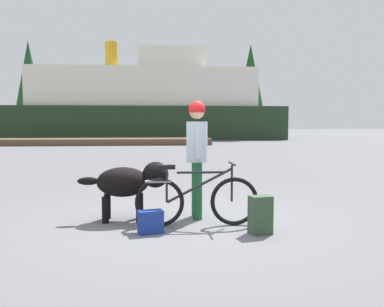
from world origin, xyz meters
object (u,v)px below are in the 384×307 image
(bicycle, at_px, (196,200))
(handbag_pannier, at_px, (151,222))
(dog, at_px, (130,182))
(backpack, at_px, (260,215))
(ferry_boat, at_px, (146,106))
(sailboat_moored, at_px, (62,133))
(person_cyclist, at_px, (197,147))

(bicycle, height_order, handbag_pannier, bicycle)
(dog, relative_size, backpack, 2.67)
(ferry_boat, height_order, sailboat_moored, ferry_boat)
(backpack, bearing_deg, sailboat_moored, 105.80)
(backpack, height_order, sailboat_moored, sailboat_moored)
(bicycle, distance_m, person_cyclist, 0.89)
(person_cyclist, bearing_deg, bicycle, -96.73)
(bicycle, xyz_separation_m, handbag_pannier, (-0.64, -0.32, -0.22))
(bicycle, bearing_deg, dog, 154.84)
(ferry_boat, bearing_deg, handbag_pannier, -88.85)
(person_cyclist, relative_size, backpack, 3.56)
(dog, bearing_deg, ferry_boat, 90.61)
(bicycle, distance_m, handbag_pannier, 0.75)
(bicycle, relative_size, dog, 1.30)
(ferry_boat, xyz_separation_m, sailboat_moored, (-7.85, 2.88, -2.43))
(dog, distance_m, ferry_boat, 31.38)
(bicycle, distance_m, backpack, 0.94)
(backpack, xyz_separation_m, sailboat_moored, (-9.93, 35.10, 0.22))
(bicycle, relative_size, handbag_pannier, 5.48)
(person_cyclist, distance_m, dog, 1.14)
(sailboat_moored, bearing_deg, person_cyclist, -74.91)
(dog, relative_size, ferry_boat, 0.06)
(dog, relative_size, sailboat_moored, 0.15)
(bicycle, xyz_separation_m, sailboat_moored, (-9.13, 34.62, 0.10))
(ferry_boat, bearing_deg, person_cyclist, -87.53)
(handbag_pannier, bearing_deg, backpack, -6.15)
(person_cyclist, distance_m, backpack, 1.50)
(dog, distance_m, backpack, 2.01)
(backpack, relative_size, ferry_boat, 0.02)
(backpack, bearing_deg, dog, 152.14)
(handbag_pannier, xyz_separation_m, ferry_boat, (-0.65, 32.06, 2.75))
(backpack, distance_m, ferry_boat, 32.39)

